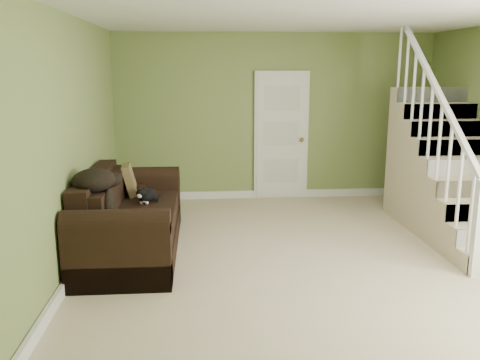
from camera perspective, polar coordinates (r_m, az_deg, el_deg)
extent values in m
cube|color=tan|center=(5.74, 7.75, -8.71)|extent=(5.00, 5.50, 0.01)
cube|color=white|center=(5.38, 8.60, 18.07)|extent=(5.00, 5.50, 0.01)
cube|color=olive|center=(8.10, 3.94, 7.04)|extent=(5.00, 0.04, 2.60)
cube|color=olive|center=(2.84, 20.17, -3.87)|extent=(5.00, 0.04, 2.60)
cube|color=olive|center=(5.45, -18.53, 3.78)|extent=(0.04, 5.50, 2.60)
cube|color=white|center=(8.28, 3.84, -1.55)|extent=(5.00, 0.04, 0.12)
cube|color=white|center=(5.74, -17.38, -8.53)|extent=(0.04, 5.50, 0.12)
cube|color=white|center=(8.11, 4.65, 4.98)|extent=(0.86, 0.05, 2.02)
cube|color=white|center=(8.09, 4.67, 4.89)|extent=(0.78, 0.04, 1.96)
sphere|color=olive|center=(8.11, 6.95, 4.50)|extent=(0.07, 0.07, 0.07)
cylinder|color=white|center=(5.66, 24.52, -3.12)|extent=(0.04, 0.04, 0.90)
cylinder|color=white|center=(5.85, 23.44, -0.54)|extent=(0.04, 0.04, 0.90)
cylinder|color=white|center=(6.05, 22.43, 1.88)|extent=(0.04, 0.04, 0.90)
cube|color=tan|center=(6.62, 24.41, -3.21)|extent=(1.00, 0.27, 0.80)
cylinder|color=white|center=(6.25, 21.48, 4.14)|extent=(0.04, 0.04, 0.90)
cube|color=tan|center=(6.83, 23.41, -1.80)|extent=(1.00, 0.27, 1.00)
cylinder|color=white|center=(6.47, 20.59, 6.26)|extent=(0.04, 0.04, 0.90)
cube|color=tan|center=(7.04, 22.47, -0.48)|extent=(1.00, 0.27, 1.20)
cylinder|color=white|center=(6.70, 19.75, 8.22)|extent=(0.04, 0.04, 0.90)
cube|color=tan|center=(7.26, 21.59, 0.77)|extent=(1.00, 0.27, 1.40)
cylinder|color=white|center=(6.94, 18.96, 10.06)|extent=(0.04, 0.04, 0.90)
cube|color=tan|center=(7.48, 20.76, 1.94)|extent=(1.00, 0.27, 1.60)
cylinder|color=white|center=(7.19, 18.22, 11.77)|extent=(0.04, 0.04, 0.90)
cube|color=tan|center=(7.70, 19.98, 3.04)|extent=(1.00, 0.27, 1.80)
cylinder|color=white|center=(7.44, 17.52, 13.36)|extent=(0.04, 0.04, 0.90)
cube|color=white|center=(5.57, 25.14, -5.02)|extent=(0.09, 0.09, 1.00)
cube|color=white|center=(6.45, 20.90, 10.23)|extent=(0.06, 2.46, 1.84)
cube|color=black|center=(5.99, -11.92, -6.61)|extent=(1.00, 2.32, 0.26)
cube|color=black|center=(5.90, -11.01, -4.33)|extent=(0.76, 1.75, 0.23)
cube|color=black|center=(4.97, -13.51, -8.33)|extent=(1.00, 0.26, 0.65)
cube|color=black|center=(6.91, -10.92, -2.31)|extent=(1.00, 0.26, 0.65)
cylinder|color=black|center=(4.87, -13.71, -4.74)|extent=(1.00, 0.26, 0.26)
cylinder|color=black|center=(6.84, -11.03, 0.34)|extent=(1.00, 0.26, 0.26)
cube|color=black|center=(5.93, -15.90, -2.46)|extent=(0.21, 1.79, 0.66)
cube|color=black|center=(5.88, -14.39, -1.65)|extent=(0.15, 1.73, 0.37)
cube|color=black|center=(6.77, -12.71, -2.95)|extent=(0.62, 0.62, 0.59)
cylinder|color=silver|center=(6.64, -13.62, 0.22)|extent=(0.06, 0.06, 0.20)
cylinder|color=#2956A1|center=(6.64, -13.62, 0.22)|extent=(0.07, 0.07, 0.05)
cylinder|color=white|center=(6.61, -13.67, 1.20)|extent=(0.03, 0.03, 0.03)
cylinder|color=silver|center=(6.65, -12.30, 0.32)|extent=(0.06, 0.06, 0.20)
cylinder|color=#2956A1|center=(6.65, -12.30, 0.32)|extent=(0.07, 0.07, 0.05)
cylinder|color=white|center=(6.63, -12.35, 1.29)|extent=(0.03, 0.03, 0.03)
cylinder|color=silver|center=(6.78, -12.75, 0.52)|extent=(0.06, 0.06, 0.20)
cylinder|color=#2956A1|center=(6.78, -12.75, 0.52)|extent=(0.07, 0.07, 0.05)
cylinder|color=white|center=(6.75, -12.80, 1.47)|extent=(0.03, 0.03, 0.03)
ellipsoid|color=black|center=(6.15, -10.33, -1.67)|extent=(0.28, 0.36, 0.17)
ellipsoid|color=white|center=(6.09, -10.39, -2.12)|extent=(0.14, 0.16, 0.09)
sphere|color=black|center=(5.98, -10.51, -1.50)|extent=(0.15, 0.15, 0.12)
ellipsoid|color=white|center=(5.94, -10.55, -1.79)|extent=(0.07, 0.07, 0.05)
cone|color=black|center=(5.98, -10.83, -0.92)|extent=(0.05, 0.06, 0.05)
cone|color=black|center=(5.97, -10.22, -0.91)|extent=(0.05, 0.06, 0.05)
cylinder|color=black|center=(6.28, -9.43, -1.97)|extent=(0.05, 0.24, 0.03)
ellipsoid|color=gold|center=(5.29, -12.58, -4.72)|extent=(0.11, 0.22, 0.06)
cube|color=#4C361E|center=(6.50, -12.26, 0.04)|extent=(0.22, 0.40, 0.40)
ellipsoid|color=black|center=(5.36, -16.12, -0.02)|extent=(0.49, 0.61, 0.23)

